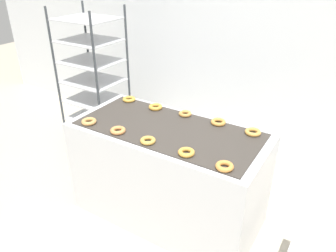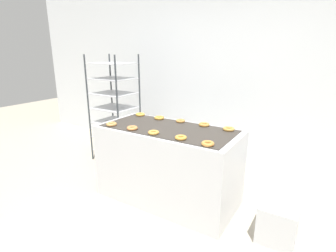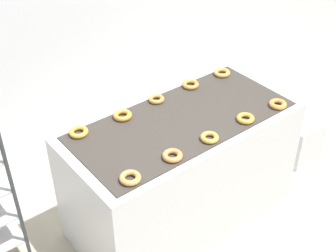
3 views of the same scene
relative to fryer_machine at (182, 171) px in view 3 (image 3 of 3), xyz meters
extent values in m
cube|color=silver|center=(0.00, 0.00, 0.00)|extent=(1.56, 0.74, 0.86)
cube|color=#38332D|center=(0.00, 0.00, 0.43)|extent=(1.43, 0.65, 0.01)
cube|color=#262628|center=(0.43, -0.33, 0.17)|extent=(0.12, 0.07, 0.10)
cylinder|color=#33383D|center=(-1.04, 0.34, 0.38)|extent=(0.02, 0.02, 1.63)
cube|color=silver|center=(1.22, -0.05, -0.25)|extent=(0.33, 0.35, 0.36)
torus|color=tan|center=(-0.59, -0.26, 0.45)|extent=(0.12, 0.12, 0.03)
torus|color=#D18447|center=(-0.29, -0.26, 0.45)|extent=(0.12, 0.12, 0.03)
torus|color=gold|center=(-0.01, -0.26, 0.45)|extent=(0.11, 0.11, 0.03)
torus|color=gold|center=(0.30, -0.26, 0.45)|extent=(0.11, 0.11, 0.03)
torus|color=#D2863C|center=(0.59, -0.27, 0.45)|extent=(0.12, 0.12, 0.03)
torus|color=gold|center=(-0.60, 0.28, 0.45)|extent=(0.12, 0.12, 0.03)
torus|color=gold|center=(-0.29, 0.26, 0.45)|extent=(0.12, 0.12, 0.03)
torus|color=#BD8540|center=(0.00, 0.28, 0.45)|extent=(0.11, 0.11, 0.03)
torus|color=#C1863C|center=(0.30, 0.28, 0.45)|extent=(0.12, 0.12, 0.03)
torus|color=gold|center=(0.59, 0.26, 0.45)|extent=(0.12, 0.12, 0.03)
camera|label=1|loc=(1.19, -1.92, 1.64)|focal=35.00mm
camera|label=2|loc=(1.45, -2.32, 1.26)|focal=28.00mm
camera|label=3|loc=(-1.59, -1.85, 2.14)|focal=50.00mm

